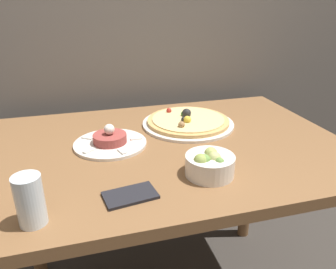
# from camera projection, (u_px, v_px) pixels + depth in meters

# --- Properties ---
(dining_table) EXTENTS (1.20, 0.83, 0.79)m
(dining_table) POSITION_uv_depth(u_px,v_px,m) (168.00, 172.00, 1.15)
(dining_table) COLOR brown
(dining_table) RESTS_ON ground_plane
(pizza_plate) EXTENTS (0.35, 0.35, 0.06)m
(pizza_plate) POSITION_uv_depth(u_px,v_px,m) (188.00, 122.00, 1.26)
(pizza_plate) COLOR silver
(pizza_plate) RESTS_ON dining_table
(tartare_plate) EXTENTS (0.24, 0.24, 0.07)m
(tartare_plate) POSITION_uv_depth(u_px,v_px,m) (110.00, 141.00, 1.09)
(tartare_plate) COLOR silver
(tartare_plate) RESTS_ON dining_table
(small_bowl) EXTENTS (0.14, 0.14, 0.07)m
(small_bowl) POSITION_uv_depth(u_px,v_px,m) (210.00, 164.00, 0.91)
(small_bowl) COLOR silver
(small_bowl) RESTS_ON dining_table
(drinking_glass) EXTENTS (0.06, 0.06, 0.12)m
(drinking_glass) POSITION_uv_depth(u_px,v_px,m) (30.00, 200.00, 0.70)
(drinking_glass) COLOR silver
(drinking_glass) RESTS_ON dining_table
(napkin) EXTENTS (0.14, 0.10, 0.01)m
(napkin) POSITION_uv_depth(u_px,v_px,m) (130.00, 195.00, 0.82)
(napkin) COLOR black
(napkin) RESTS_ON dining_table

